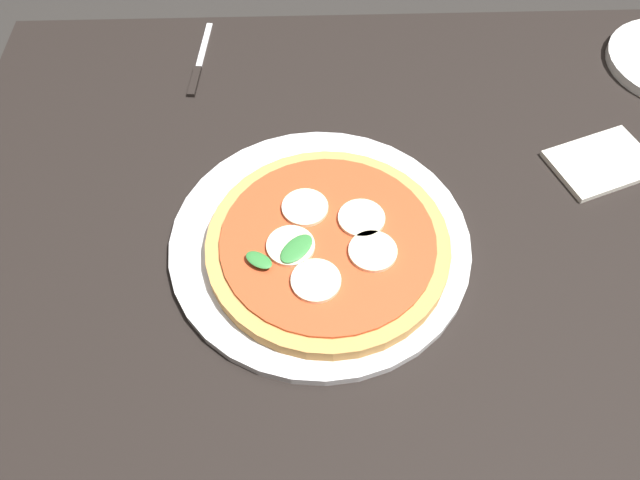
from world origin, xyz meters
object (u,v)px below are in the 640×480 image
object	(u,v)px
serving_tray	(320,242)
napkin	(602,163)
dining_table	(394,263)
knife	(198,67)
pizza	(328,244)

from	to	relation	value
serving_tray	napkin	xyz separation A→B (m)	(-0.37, -0.12, -0.00)
dining_table	knife	xyz separation A→B (m)	(0.28, -0.28, 0.13)
dining_table	pizza	xyz separation A→B (m)	(0.10, 0.07, 0.15)
dining_table	knife	size ratio (longest dim) A/B	6.76
serving_tray	napkin	size ratio (longest dim) A/B	2.74
dining_table	napkin	distance (m)	0.30
dining_table	knife	bearing A→B (deg)	-44.83
pizza	knife	xyz separation A→B (m)	(0.18, -0.34, -0.02)
pizza	knife	size ratio (longest dim) A/B	1.63
dining_table	napkin	bearing A→B (deg)	-166.07
pizza	napkin	distance (m)	0.39
pizza	napkin	xyz separation A→B (m)	(-0.37, -0.13, -0.02)
napkin	knife	xyz separation A→B (m)	(0.55, -0.21, -0.00)
serving_tray	knife	size ratio (longest dim) A/B	2.06
serving_tray	knife	xyz separation A→B (m)	(0.17, -0.33, -0.00)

